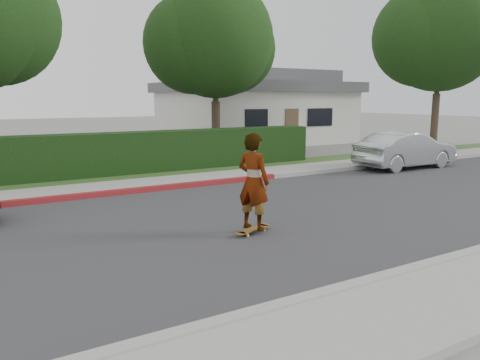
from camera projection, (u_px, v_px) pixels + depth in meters
The scene contains 13 objects.
ground at pixel (335, 206), 11.62m from camera, with size 120.00×120.00×0.00m, color slate.
road at pixel (335, 206), 11.62m from camera, with size 60.00×8.00×0.01m, color #2D2D30.
curb_far at pixel (247, 179), 15.06m from camera, with size 60.00×0.20×0.15m, color #9E9E99.
curb_red_section at pixel (89, 195), 12.51m from camera, with size 12.00×0.21×0.15m, color maroon.
sidewalk_far at pixel (233, 176), 15.82m from camera, with size 60.00×1.60×0.12m, color gray.
planting_strip at pixel (211, 170), 17.17m from camera, with size 60.00×1.60×0.10m, color #2D4C1E.
hedge at pixel (125, 154), 16.03m from camera, with size 15.00×1.00×1.50m, color black.
tree_center at pixel (213, 43), 19.28m from camera, with size 5.66×4.84×7.44m.
tree_right at pixel (437, 36), 22.67m from camera, with size 6.32×5.60×8.56m.
house at pixel (255, 108), 28.82m from camera, with size 10.60×8.60×4.30m.
skateboard at pixel (253, 229), 9.21m from camera, with size 0.99×0.50×0.09m.
skateboarder at pixel (253, 182), 9.05m from camera, with size 0.69×0.45×1.89m, color white.
car_silver at pixel (406, 150), 17.80m from camera, with size 1.48×4.24×1.40m, color #B4B8BC.
Camera 1 is at (-7.90, -8.47, 2.62)m, focal length 35.00 mm.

